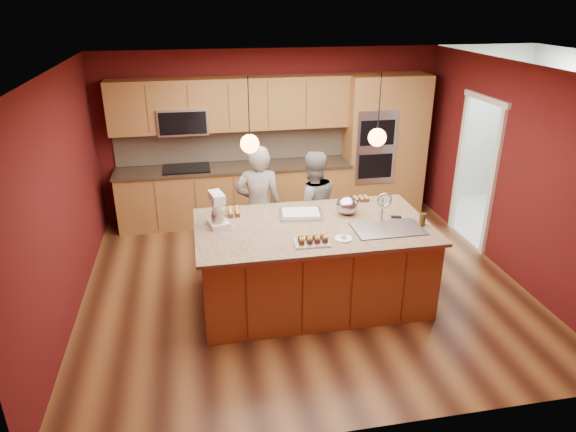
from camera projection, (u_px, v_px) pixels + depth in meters
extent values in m
plane|color=#402113|center=(303.00, 283.00, 6.68)|extent=(5.50, 5.50, 0.00)
plane|color=silver|center=(305.00, 69.00, 5.61)|extent=(5.50, 5.50, 0.00)
plane|color=#4F1112|center=(271.00, 134.00, 8.40)|extent=(5.50, 0.00, 5.50)
plane|color=#4F1112|center=(374.00, 295.00, 3.89)|extent=(5.50, 0.00, 5.50)
plane|color=#4F1112|center=(61.00, 201.00, 5.68)|extent=(0.00, 5.00, 5.00)
plane|color=#4F1112|center=(512.00, 172.00, 6.62)|extent=(0.00, 5.00, 5.00)
cube|color=olive|center=(236.00, 194.00, 8.38)|extent=(3.70, 0.60, 0.90)
cube|color=#30261B|center=(234.00, 167.00, 8.18)|extent=(3.74, 0.64, 0.04)
cube|color=#C0AD91|center=(232.00, 144.00, 8.33)|extent=(3.70, 0.03, 0.56)
cube|color=olive|center=(231.00, 104.00, 7.91)|extent=(3.70, 0.36, 0.80)
cube|color=black|center=(187.00, 169.00, 8.04)|extent=(0.72, 0.52, 0.03)
cube|color=#B2B4B8|center=(183.00, 120.00, 7.85)|extent=(0.76, 0.40, 0.40)
cube|color=olive|center=(370.00, 146.00, 8.48)|extent=(0.80, 0.60, 2.30)
cube|color=#B2B4B8|center=(376.00, 148.00, 8.19)|extent=(0.66, 0.04, 1.20)
cube|color=olive|center=(407.00, 144.00, 8.60)|extent=(0.50, 0.60, 2.30)
plane|color=beige|center=(505.00, 224.00, 8.39)|extent=(2.60, 2.60, 0.00)
plane|color=beige|center=(572.00, 141.00, 8.01)|extent=(0.00, 2.70, 2.70)
cube|color=white|center=(569.00, 103.00, 7.74)|extent=(0.35, 2.40, 0.75)
cylinder|color=black|center=(249.00, 111.00, 5.28)|extent=(0.01, 0.01, 0.70)
sphere|color=#FA9243|center=(250.00, 144.00, 5.42)|extent=(0.20, 0.20, 0.20)
cylinder|color=black|center=(379.00, 106.00, 5.52)|extent=(0.01, 0.01, 0.70)
sphere|color=#FA9243|center=(377.00, 137.00, 5.66)|extent=(0.20, 0.20, 0.20)
cube|color=olive|center=(312.00, 264.00, 6.14)|extent=(2.61, 1.41, 0.96)
cube|color=tan|center=(313.00, 227.00, 5.94)|extent=(2.71, 1.51, 0.04)
cube|color=#B2B4B8|center=(388.00, 236.00, 5.86)|extent=(0.78, 0.46, 0.18)
imported|color=black|center=(259.00, 207.00, 6.81)|extent=(0.66, 0.48, 1.70)
imported|color=slate|center=(312.00, 208.00, 6.96)|extent=(0.82, 0.66, 1.58)
cube|color=white|center=(218.00, 223.00, 5.90)|extent=(0.26, 0.31, 0.06)
cube|color=white|center=(217.00, 206.00, 5.94)|extent=(0.12, 0.10, 0.27)
cube|color=white|center=(217.00, 197.00, 5.80)|extent=(0.19, 0.30, 0.10)
cylinder|color=silver|center=(218.00, 219.00, 5.84)|extent=(0.16, 0.16, 0.15)
cube|color=silver|center=(301.00, 214.00, 6.19)|extent=(0.55, 0.43, 0.03)
cube|color=silver|center=(301.00, 213.00, 6.18)|extent=(0.48, 0.36, 0.02)
cube|color=#B2B4B8|center=(311.00, 242.00, 5.50)|extent=(0.38, 0.28, 0.02)
ellipsoid|color=silver|center=(347.00, 205.00, 6.20)|extent=(0.27, 0.27, 0.23)
cylinder|color=white|center=(343.00, 239.00, 5.58)|extent=(0.19, 0.19, 0.01)
cylinder|color=#3B280C|center=(422.00, 220.00, 5.89)|extent=(0.08, 0.08, 0.15)
cube|color=black|center=(396.00, 217.00, 6.13)|extent=(0.14, 0.10, 0.01)
cube|color=white|center=(552.00, 204.00, 8.03)|extent=(0.70, 0.71, 0.89)
cube|color=white|center=(528.00, 189.00, 8.58)|extent=(0.72, 0.73, 0.91)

